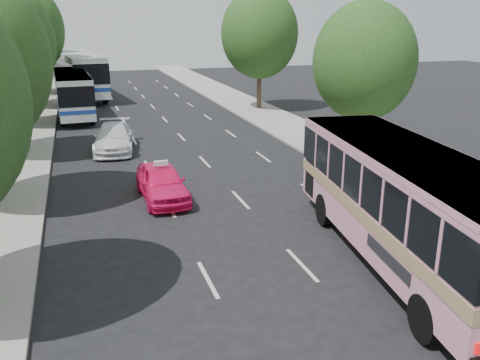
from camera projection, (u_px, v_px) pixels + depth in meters
name	position (u px, v px, depth m)	size (l,w,h in m)	color
ground	(249.00, 242.00, 16.69)	(120.00, 120.00, 0.00)	black
sidewalk_left	(22.00, 133.00, 32.33)	(4.00, 90.00, 0.15)	#9E998E
sidewalk_right	(271.00, 118.00, 37.29)	(4.00, 90.00, 0.12)	#9E998E
tree_left_d	(13.00, 41.00, 32.40)	(5.52, 5.52, 8.60)	#38281E
tree_left_e	(23.00, 26.00, 39.44)	(6.30, 6.30, 9.82)	#38281E
tree_left_f	(29.00, 30.00, 46.77)	(5.88, 5.88, 9.16)	#38281E
tree_right_near	(367.00, 57.00, 24.87)	(5.10, 5.10, 7.95)	#38281E
tree_right_far	(261.00, 31.00, 39.19)	(6.00, 6.00, 9.35)	#38281E
pink_bus	(405.00, 195.00, 14.63)	(4.24, 11.18, 3.48)	pink
pink_taxi	(162.00, 182.00, 20.45)	(1.70, 4.23, 1.44)	#FF1668
white_pickup	(114.00, 138.00, 28.05)	(2.04, 5.02, 1.46)	white
tour_coach_front	(72.00, 90.00, 37.62)	(2.82, 10.81, 3.20)	silver
tour_coach_rear	(80.00, 71.00, 46.66)	(4.57, 13.58, 3.99)	white
taxi_roof_sign	(161.00, 163.00, 20.21)	(0.55, 0.18, 0.18)	silver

